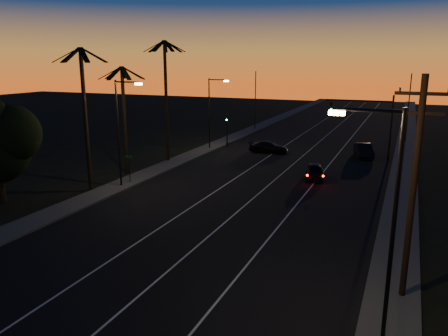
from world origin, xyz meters
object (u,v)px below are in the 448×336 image
at_px(lead_car, 315,171).
at_px(cross_car, 268,147).
at_px(right_car, 364,150).
at_px(utility_pole, 414,186).
at_px(signal_mast, 369,115).

distance_m(lead_car, cross_car, 12.05).
relative_size(lead_car, right_car, 0.95).
bearing_deg(utility_pole, right_car, 98.86).
xyz_separation_m(utility_pole, signal_mast, (-4.46, 29.99, -0.53)).
height_order(utility_pole, lead_car, utility_pole).
bearing_deg(cross_car, lead_car, -52.15).
bearing_deg(signal_mast, right_car, 119.23).
bearing_deg(right_car, utility_pole, -81.14).
height_order(right_car, cross_car, right_car).
height_order(signal_mast, right_car, signal_mast).
bearing_deg(lead_car, signal_mast, 72.50).
relative_size(utility_pole, lead_car, 2.17).
distance_m(utility_pole, signal_mast, 30.33).
bearing_deg(lead_car, cross_car, 127.85).
relative_size(signal_mast, right_car, 1.47).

